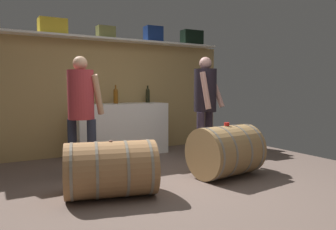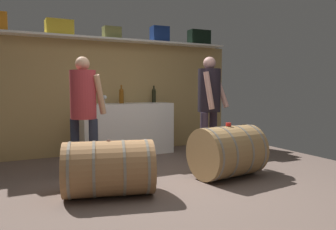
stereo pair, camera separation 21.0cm
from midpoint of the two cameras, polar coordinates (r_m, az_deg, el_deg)
The scene contains 17 objects.
ground_plane at distance 4.19m, azimuth -0.89°, elevation -11.27°, with size 5.95×8.36×0.02m, color brown.
back_wall_panel at distance 5.83m, azimuth -9.14°, elevation 3.06°, with size 4.75×0.10×1.95m, color tan.
high_shelf_board at distance 5.75m, azimuth -8.82°, elevation 12.97°, with size 4.37×0.40×0.03m, color silver.
toolcase_yellow at distance 5.57m, azimuth -17.61°, elevation 14.47°, with size 0.42×0.28×0.24m, color yellow.
toolcase_olive at distance 5.76m, azimuth -8.86°, elevation 14.13°, with size 0.30×0.19×0.20m, color olive.
toolcase_navy at distance 6.10m, azimuth -0.48°, elevation 14.03°, with size 0.31×0.23×0.28m, color navy.
toolcase_black at distance 6.52m, azimuth 6.45°, elevation 13.42°, with size 0.41×0.22×0.28m, color black.
work_cabinet at distance 5.63m, azimuth -6.24°, elevation -2.44°, with size 1.56×0.54×0.88m, color white.
wine_bottle_dark at distance 5.93m, azimuth -1.50°, elevation 3.57°, with size 0.08×0.08×0.31m.
wine_bottle_amber at distance 5.60m, azimuth -7.17°, elevation 3.45°, with size 0.08×0.08×0.32m.
wine_glass at distance 5.59m, azimuth -10.08°, elevation 3.05°, with size 0.07×0.07×0.14m.
red_funnel at distance 5.33m, azimuth -11.98°, elevation 2.51°, with size 0.11×0.11×0.12m, color red.
wine_barrel_near at distance 4.26m, azimuth 11.83°, elevation -6.36°, with size 0.90×0.74×0.67m.
wine_barrel_far at distance 3.52m, azimuth -8.70°, elevation -9.30°, with size 1.06×0.81×0.60m.
tasting_cup at distance 4.22m, azimuth 12.04°, elevation -1.64°, with size 0.07×0.07×0.04m, color red.
winemaker_pouring at distance 4.95m, azimuth 8.55°, elevation 2.93°, with size 0.53×0.45×1.62m.
visitor_tasting at distance 4.27m, azimuth -13.32°, elevation 1.99°, with size 0.48×0.46×1.55m.
Camera 2 is at (-1.64, -3.04, 1.16)m, focal length 34.52 mm.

